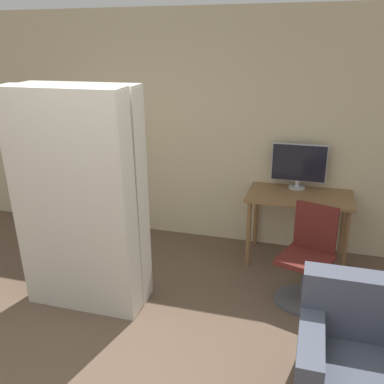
% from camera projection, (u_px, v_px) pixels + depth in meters
% --- Properties ---
extents(wall_back, '(8.00, 0.06, 2.70)m').
position_uv_depth(wall_back, '(195.00, 129.00, 5.06)').
color(wall_back, '#C6B793').
rests_on(wall_back, ground).
extents(desk, '(1.10, 0.67, 0.77)m').
position_uv_depth(desk, '(299.00, 205.00, 4.61)').
color(desk, brown).
rests_on(desk, ground).
extents(monitor, '(0.60, 0.18, 0.50)m').
position_uv_depth(monitor, '(299.00, 164.00, 4.71)').
color(monitor, '#B7B7BC').
rests_on(monitor, desk).
extents(office_chair, '(0.56, 0.56, 0.91)m').
position_uv_depth(office_chair, '(307.00, 264.00, 3.95)').
color(office_chair, '#4C4C51').
rests_on(office_chair, ground).
extents(bookshelf, '(0.74, 0.26, 1.63)m').
position_uv_depth(bookshelf, '(94.00, 172.00, 5.49)').
color(bookshelf, beige).
rests_on(bookshelf, ground).
extents(mattress_near, '(1.07, 0.34, 2.00)m').
position_uv_depth(mattress_near, '(74.00, 206.00, 3.61)').
color(mattress_near, beige).
rests_on(mattress_near, ground).
extents(mattress_far, '(1.07, 0.30, 2.00)m').
position_uv_depth(mattress_far, '(89.00, 196.00, 3.85)').
color(mattress_far, beige).
rests_on(mattress_far, ground).
extents(armchair, '(0.85, 0.80, 0.85)m').
position_uv_depth(armchair, '(364.00, 368.00, 2.75)').
color(armchair, '#474C5B').
rests_on(armchair, ground).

